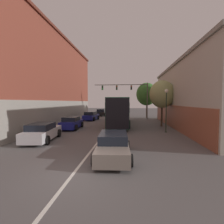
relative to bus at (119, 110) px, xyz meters
The scene contains 14 objects.
ground_plane 16.61m from the bus, 93.32° to the right, with size 160.00×160.00×0.00m, color #565454.
lane_center_line 3.04m from the bus, 114.28° to the right, with size 0.14×40.71×0.01m.
building_left_brick 12.87m from the bus, behind, with size 9.86×29.43×11.95m.
building_right_storefront 10.83m from the bus, 11.01° to the right, with size 8.24×22.08×7.51m.
bus is the anchor object (origin of this frame).
hatchback_foreground 13.84m from the bus, 87.81° to the right, with size 2.13×4.69×1.30m.
parked_car_left_near 15.26m from the bus, 108.34° to the left, with size 2.39×4.22×1.50m.
parked_car_left_mid 7.45m from the bus, 132.51° to the left, with size 2.27×4.57×1.43m.
parked_car_left_far 6.68m from the bus, 140.52° to the right, with size 2.00×4.33×1.38m.
parked_car_left_distant 11.69m from the bus, 117.72° to the right, with size 2.36×4.78×1.39m.
traffic_signal_gantry 8.82m from the bus, 80.52° to the left, with size 9.54×0.36×6.43m.
street_lamp 7.51m from the bus, 47.19° to the right, with size 0.37×0.37×4.32m.
street_tree_near 5.92m from the bus, 12.52° to the right, with size 3.08×2.77×5.70m.
street_tree_far 12.13m from the bus, 66.39° to the left, with size 3.95×3.55×6.71m.
Camera 1 is at (2.33, -6.80, 3.04)m, focal length 28.00 mm.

